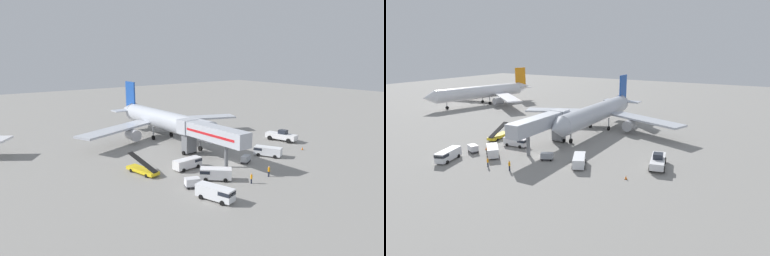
{
  "view_description": "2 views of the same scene",
  "coord_description": "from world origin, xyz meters",
  "views": [
    {
      "loc": [
        -43.16,
        -44.22,
        19.93
      ],
      "look_at": [
        2.2,
        15.63,
        3.8
      ],
      "focal_mm": 32.46,
      "sensor_mm": 36.0,
      "label": 1
    },
    {
      "loc": [
        35.48,
        -46.58,
        20.28
      ],
      "look_at": [
        0.66,
        13.01,
        2.91
      ],
      "focal_mm": 30.05,
      "sensor_mm": 36.0,
      "label": 2
    }
  ],
  "objects": [
    {
      "name": "service_van_far_right",
      "position": [
        8.76,
        -0.42,
        1.09
      ],
      "size": [
        4.15,
        5.63,
        1.88
      ],
      "color": "white",
      "rests_on": "ground"
    },
    {
      "name": "ground_crew_worker_midground",
      "position": [
        -4.77,
        -8.95,
        0.89
      ],
      "size": [
        0.42,
        0.42,
        1.68
      ],
      "color": "#1E2333",
      "rests_on": "ground"
    },
    {
      "name": "belt_loader_truck",
      "position": [
        -16.03,
        5.47,
        0.76
      ],
      "size": [
        3.15,
        6.82,
        3.16
      ],
      "color": "yellow",
      "rests_on": "ground"
    },
    {
      "name": "safety_cone_alpha",
      "position": [
        -12.09,
        -2.22,
        0.35
      ],
      "size": [
        0.47,
        0.47,
        0.71
      ],
      "color": "black",
      "rests_on": "ground"
    },
    {
      "name": "service_van_rear_left",
      "position": [
        -13.37,
        -10.41,
        1.17
      ],
      "size": [
        3.35,
        5.87,
        2.03
      ],
      "color": "white",
      "rests_on": "ground"
    },
    {
      "name": "baggage_cart_rear_right",
      "position": [
        -13.13,
        -4.67,
        0.85
      ],
      "size": [
        2.57,
        2.13,
        1.54
      ],
      "color": "#38383D",
      "rests_on": "ground"
    },
    {
      "name": "service_van_mid_left",
      "position": [
        -8.27,
        -4.25,
        1.13
      ],
      "size": [
        5.06,
        4.88,
        1.96
      ],
      "color": "white",
      "rests_on": "ground"
    },
    {
      "name": "airplane_background",
      "position": [
        -53.02,
        36.98,
        4.47
      ],
      "size": [
        44.46,
        42.8,
        12.52
      ],
      "color": "silver",
      "rests_on": "ground"
    },
    {
      "name": "service_van_near_left",
      "position": [
        -8.36,
        2.82,
        1.08
      ],
      "size": [
        5.49,
        2.43,
        1.86
      ],
      "color": "white",
      "rests_on": "ground"
    },
    {
      "name": "jet_bridge",
      "position": [
        -2.54,
        4.59,
        5.24
      ],
      "size": [
        3.56,
        17.53,
        7.05
      ],
      "color": "#B2B7C1",
      "rests_on": "ground"
    },
    {
      "name": "ground_crew_worker_foreground",
      "position": [
        -0.17,
        -8.5,
        0.98
      ],
      "size": [
        0.48,
        0.48,
        1.85
      ],
      "color": "#1E2333",
      "rests_on": "ground"
    },
    {
      "name": "baggage_cart_far_center",
      "position": [
        2.18,
        -0.97,
        0.78
      ],
      "size": [
        2.56,
        2.09,
        1.4
      ],
      "color": "#38383D",
      "rests_on": "ground"
    },
    {
      "name": "safety_cone_bravo",
      "position": [
        18.18,
        -1.94,
        0.32
      ],
      "size": [
        0.42,
        0.42,
        0.64
      ],
      "color": "black",
      "rests_on": "ground"
    },
    {
      "name": "airplane_at_gate",
      "position": [
        0.16,
        24.21,
        4.47
      ],
      "size": [
        43.27,
        41.47,
        12.59
      ],
      "color": "#B7BCC6",
      "rests_on": "ground"
    },
    {
      "name": "pushback_tug",
      "position": [
        20.93,
        5.79,
        1.21
      ],
      "size": [
        3.86,
        7.55,
        2.63
      ],
      "color": "white",
      "rests_on": "ground"
    },
    {
      "name": "ground_plane",
      "position": [
        0.0,
        0.0,
        0.0
      ],
      "size": [
        300.0,
        300.0,
        0.0
      ],
      "primitive_type": "plane",
      "color": "gray"
    }
  ]
}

